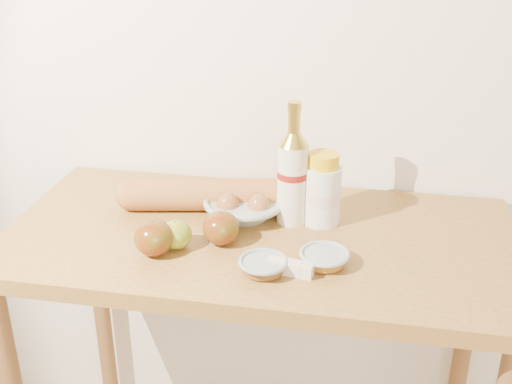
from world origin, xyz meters
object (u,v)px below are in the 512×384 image
cream_bottle (322,191)px  bourbon_bottle (293,175)px  table (258,277)px  egg_bowl (244,205)px  baguette (212,195)px

cream_bottle → bourbon_bottle: bearing=-172.8°
table → bourbon_bottle: 0.27m
bourbon_bottle → egg_bowl: 0.15m
egg_bowl → table: bearing=-58.1°
bourbon_bottle → egg_bowl: bearing=-162.9°
cream_bottle → egg_bowl: size_ratio=0.80×
bourbon_bottle → baguette: bearing=-167.1°
egg_bowl → baguette: 0.09m
baguette → cream_bottle: bearing=-14.4°
baguette → table: bearing=-47.6°
table → baguette: baguette is taller
cream_bottle → egg_bowl: cream_bottle is taller
cream_bottle → table: bearing=-149.3°
cream_bottle → egg_bowl: (-0.19, -0.00, -0.05)m
table → egg_bowl: egg_bowl is taller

